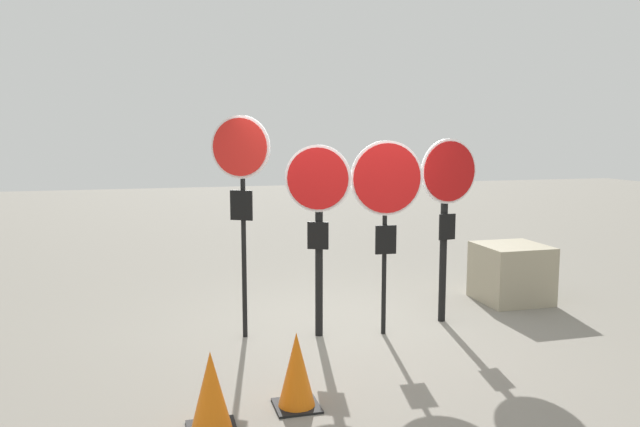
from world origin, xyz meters
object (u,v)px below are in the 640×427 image
(traffic_cone_0, at_px, (211,392))
(traffic_cone_1, at_px, (297,370))
(stop_sign_3, at_px, (447,198))
(storage_crate, at_px, (511,273))
(stop_sign_1, at_px, (318,206))
(stop_sign_2, at_px, (386,191))
(stop_sign_0, at_px, (241,171))

(traffic_cone_0, relative_size, traffic_cone_1, 0.98)
(stop_sign_3, height_order, traffic_cone_0, stop_sign_3)
(traffic_cone_1, height_order, storage_crate, storage_crate)
(stop_sign_1, relative_size, traffic_cone_1, 3.33)
(traffic_cone_1, bearing_deg, stop_sign_2, 48.49)
(stop_sign_2, relative_size, traffic_cone_1, 3.40)
(stop_sign_3, xyz_separation_m, traffic_cone_1, (-2.26, -1.84, -1.20))
(stop_sign_0, height_order, traffic_cone_1, stop_sign_0)
(stop_sign_0, distance_m, storage_crate, 4.06)
(stop_sign_1, xyz_separation_m, storage_crate, (2.92, 0.76, -1.09))
(stop_sign_3, bearing_deg, stop_sign_0, 170.12)
(stop_sign_0, xyz_separation_m, stop_sign_1, (0.82, -0.17, -0.39))
(stop_sign_0, distance_m, traffic_cone_0, 2.69)
(stop_sign_1, height_order, stop_sign_2, stop_sign_2)
(stop_sign_1, height_order, storage_crate, stop_sign_1)
(storage_crate, bearing_deg, traffic_cone_0, -147.75)
(stop_sign_1, xyz_separation_m, stop_sign_3, (1.61, 0.13, 0.04))
(stop_sign_0, distance_m, stop_sign_1, 0.93)
(stop_sign_1, bearing_deg, storage_crate, 39.73)
(stop_sign_2, relative_size, stop_sign_3, 0.99)
(stop_sign_0, xyz_separation_m, storage_crate, (3.74, 0.59, -1.48))
(stop_sign_1, height_order, traffic_cone_0, stop_sign_1)
(traffic_cone_1, relative_size, storage_crate, 0.75)
(traffic_cone_0, xyz_separation_m, storage_crate, (4.29, 2.71, 0.08))
(stop_sign_3, distance_m, traffic_cone_1, 3.15)
(stop_sign_2, bearing_deg, traffic_cone_0, -136.55)
(stop_sign_0, bearing_deg, stop_sign_1, 19.22)
(stop_sign_0, bearing_deg, stop_sign_2, 19.79)
(stop_sign_3, bearing_deg, stop_sign_2, -171.54)
(stop_sign_1, xyz_separation_m, traffic_cone_1, (-0.64, -1.71, -1.16))
(stop_sign_3, bearing_deg, traffic_cone_1, -149.72)
(stop_sign_2, xyz_separation_m, traffic_cone_1, (-1.39, -1.56, -1.33))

